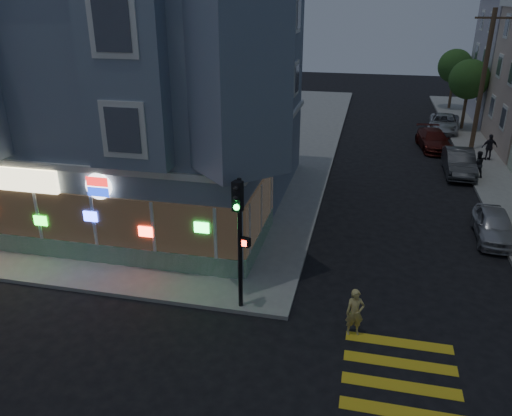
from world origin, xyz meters
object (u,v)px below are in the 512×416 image
(utility_pole, at_px, (483,80))
(running_child, at_px, (355,313))
(traffic_signal, at_px, (239,224))
(parked_car_b, at_px, (459,162))
(parked_car_c, at_px, (433,140))
(parked_car_d, at_px, (444,123))
(parked_car_a, at_px, (494,225))
(street_tree_far, at_px, (455,66))
(street_tree_near, at_px, (469,79))
(pedestrian_b, at_px, (490,147))
(pedestrian_a, at_px, (478,164))

(utility_pole, relative_size, running_child, 5.71)
(traffic_signal, bearing_deg, running_child, 9.15)
(parked_car_b, height_order, parked_car_c, parked_car_b)
(parked_car_d, distance_m, traffic_signal, 28.59)
(parked_car_a, height_order, parked_car_c, parked_car_c)
(street_tree_far, distance_m, traffic_signal, 37.43)
(utility_pole, xyz_separation_m, street_tree_near, (0.20, 6.00, -0.86))
(utility_pole, xyz_separation_m, pedestrian_b, (0.62, -2.38, -3.82))
(running_child, xyz_separation_m, traffic_signal, (-3.76, 0.38, 2.44))
(parked_car_c, bearing_deg, street_tree_far, 71.93)
(parked_car_a, xyz_separation_m, parked_car_c, (-1.23, 13.98, 0.01))
(utility_pole, height_order, street_tree_near, utility_pole)
(running_child, bearing_deg, parked_car_a, 40.16)
(running_child, relative_size, pedestrian_b, 0.95)
(running_child, height_order, parked_car_d, running_child)
(street_tree_far, xyz_separation_m, pedestrian_a, (-0.90, -20.08, -3.01))
(parked_car_b, relative_size, parked_car_c, 0.99)
(parked_car_b, xyz_separation_m, traffic_signal, (-9.08, -16.50, 2.49))
(parked_car_d, bearing_deg, street_tree_near, 39.34)
(street_tree_near, height_order, parked_car_b, street_tree_near)
(utility_pole, distance_m, parked_car_c, 4.85)
(pedestrian_b, distance_m, parked_car_a, 11.88)
(running_child, bearing_deg, street_tree_near, 60.66)
(street_tree_near, distance_m, parked_car_c, 7.46)
(pedestrian_b, relative_size, parked_car_c, 0.37)
(pedestrian_a, bearing_deg, running_child, 59.67)
(utility_pole, relative_size, street_tree_near, 1.70)
(street_tree_near, relative_size, parked_car_a, 1.40)
(pedestrian_a, xyz_separation_m, parked_car_a, (-0.60, -8.02, -0.28))
(street_tree_far, height_order, parked_car_c, street_tree_far)
(street_tree_far, bearing_deg, parked_car_d, -99.55)
(parked_car_c, xyz_separation_m, parked_car_d, (1.23, 5.20, 0.02))
(street_tree_near, height_order, pedestrian_b, street_tree_near)
(utility_pole, xyz_separation_m, parked_car_d, (-1.30, 5.08, -4.12))
(pedestrian_a, distance_m, traffic_signal, 18.76)
(utility_pole, bearing_deg, street_tree_far, 89.18)
(pedestrian_a, height_order, traffic_signal, traffic_signal)
(running_child, height_order, traffic_signal, traffic_signal)
(street_tree_far, relative_size, parked_car_d, 1.09)
(pedestrian_b, xyz_separation_m, parked_car_b, (-2.19, -2.94, -0.24))
(utility_pole, xyz_separation_m, running_child, (-6.89, -22.20, -4.01))
(pedestrian_b, relative_size, traffic_signal, 0.36)
(street_tree_near, distance_m, parked_car_a, 20.42)
(parked_car_b, bearing_deg, street_tree_near, 81.87)
(parked_car_a, bearing_deg, traffic_signal, -138.40)
(running_child, height_order, pedestrian_b, pedestrian_b)
(pedestrian_a, xyz_separation_m, traffic_signal, (-9.95, -15.74, 2.30))
(running_child, xyz_separation_m, parked_car_b, (5.32, 16.88, -0.05))
(utility_pole, height_order, street_tree_far, utility_pole)
(pedestrian_a, relative_size, parked_car_c, 0.34)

